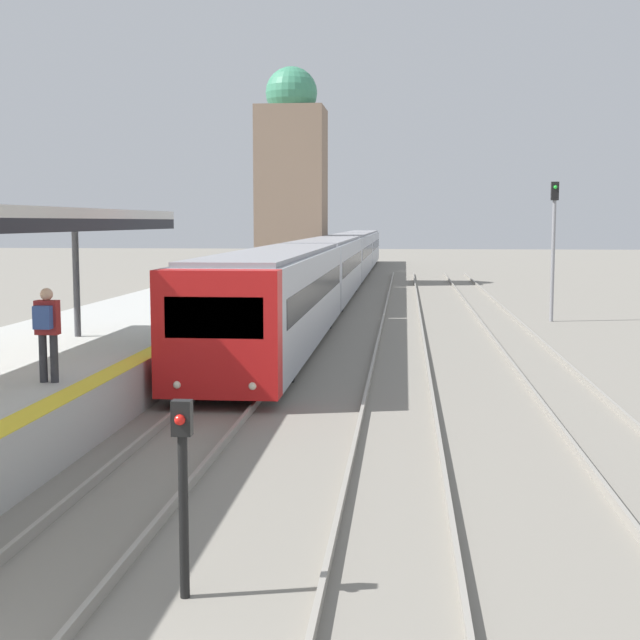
{
  "coord_description": "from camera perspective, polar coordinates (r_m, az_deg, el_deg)",
  "views": [
    {
      "loc": [
        3.76,
        -5.02,
        3.83
      ],
      "look_at": [
        1.83,
        15.23,
        1.58
      ],
      "focal_mm": 50.0,
      "sensor_mm": 36.0,
      "label": 1
    }
  ],
  "objects": [
    {
      "name": "person_on_platform",
      "position": [
        16.23,
        -17.09,
        -0.43
      ],
      "size": [
        0.4,
        0.4,
        1.66
      ],
      "color": "#2D2D33",
      "rests_on": "station_platform"
    },
    {
      "name": "train_near",
      "position": [
        51.57,
        1.26,
        3.91
      ],
      "size": [
        2.58,
        68.22,
        2.99
      ],
      "color": "red",
      "rests_on": "ground_plane"
    },
    {
      "name": "signal_post_near",
      "position": [
        9.22,
        -8.77,
        -9.94
      ],
      "size": [
        0.2,
        0.21,
        2.05
      ],
      "color": "black",
      "rests_on": "ground_plane"
    },
    {
      "name": "signal_mast_far",
      "position": [
        35.21,
        14.73,
        5.3
      ],
      "size": [
        0.28,
        0.29,
        5.33
      ],
      "color": "gray",
      "rests_on": "ground_plane"
    },
    {
      "name": "distant_domed_building",
      "position": [
        54.49,
        -1.82,
        8.84
      ],
      "size": [
        4.03,
        4.03,
        13.03
      ],
      "color": "#89705B",
      "rests_on": "ground_plane"
    }
  ]
}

